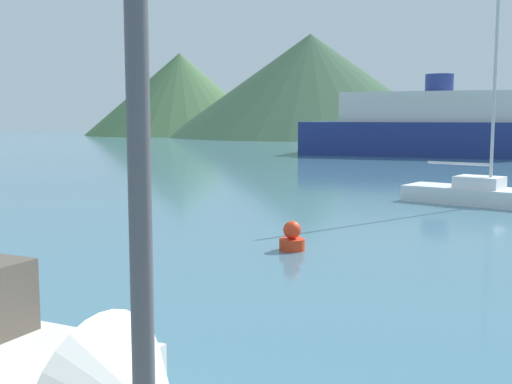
# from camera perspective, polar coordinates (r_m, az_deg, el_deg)

# --- Properties ---
(sailboat_inner) EXTENTS (5.90, 3.30, 10.80)m
(sailboat_inner) POSITION_cam_1_polar(r_m,az_deg,el_deg) (26.06, 19.22, 0.03)
(sailboat_inner) COLOR white
(sailboat_inner) RESTS_ON ground_plane
(ferry_distant) EXTENTS (23.33, 10.79, 7.07)m
(ferry_distant) POSITION_cam_1_polar(r_m,az_deg,el_deg) (59.20, 15.87, 5.55)
(ferry_distant) COLOR navy
(ferry_distant) RESTS_ON ground_plane
(buoy_marker) EXTENTS (0.65, 0.65, 0.75)m
(buoy_marker) POSITION_cam_1_polar(r_m,az_deg,el_deg) (16.19, 3.23, -4.12)
(buoy_marker) COLOR red
(buoy_marker) RESTS_ON ground_plane
(hill_west) EXTENTS (35.45, 35.45, 15.24)m
(hill_west) POSITION_cam_1_polar(r_m,az_deg,el_deg) (122.57, -6.76, 8.64)
(hill_west) COLOR #476B42
(hill_west) RESTS_ON ground_plane
(hill_central) EXTENTS (49.25, 49.25, 17.43)m
(hill_central) POSITION_cam_1_polar(r_m,az_deg,el_deg) (111.76, 4.83, 9.42)
(hill_central) COLOR #38563D
(hill_central) RESTS_ON ground_plane
(hill_east) EXTENTS (41.20, 41.20, 6.60)m
(hill_east) POSITION_cam_1_polar(r_m,az_deg,el_deg) (104.99, 14.06, 6.46)
(hill_east) COLOR #38563D
(hill_east) RESTS_ON ground_plane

